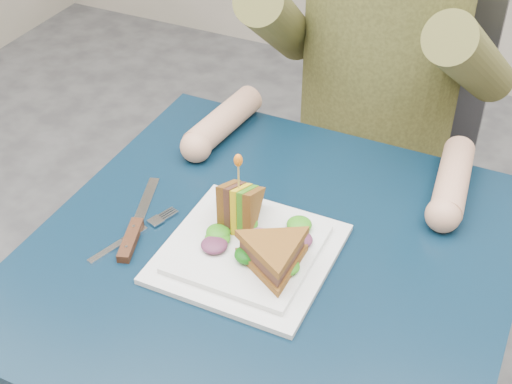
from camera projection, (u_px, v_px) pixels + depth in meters
The scene contains 12 objects.
table at pixel (270, 287), 1.19m from camera, with size 0.75×0.75×0.73m.
chair at pixel (381, 140), 1.73m from camera, with size 0.42×0.40×0.93m.
diner at pixel (385, 13), 1.42m from camera, with size 0.54×0.59×0.74m.
plate at pixel (248, 252), 1.13m from camera, with size 0.26×0.26×0.02m.
sandwich_flat at pixel (274, 255), 1.07m from camera, with size 0.18×0.18×0.05m.
sandwich_upright at pixel (239, 207), 1.14m from camera, with size 0.08×0.13×0.13m.
fork at pixel (132, 236), 1.17m from camera, with size 0.07×0.17×0.01m.
knife at pixel (134, 232), 1.17m from camera, with size 0.09×0.22×0.02m.
toothpick at pixel (238, 175), 1.10m from camera, with size 0.00×0.00×0.06m, color tan.
toothpick_frill at pixel (238, 160), 1.09m from camera, with size 0.01×0.01×0.02m, color orange.
lettuce_spill at pixel (254, 239), 1.12m from camera, with size 0.15×0.13×0.02m, color #337A14, non-canonical shape.
onion_ring at pixel (258, 240), 1.11m from camera, with size 0.04×0.04×0.01m, color #9E4C7A.
Camera 1 is at (0.33, -0.77, 1.51)m, focal length 50.00 mm.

